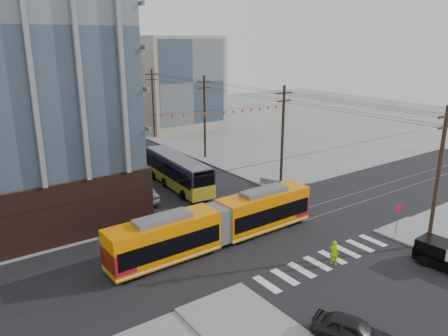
# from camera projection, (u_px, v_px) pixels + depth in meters

# --- Properties ---
(ground) EXTENTS (160.00, 160.00, 0.00)m
(ground) POSITION_uv_depth(u_px,v_px,m) (296.00, 245.00, 34.23)
(ground) COLOR slate
(bg_bldg_ne_near) EXTENTS (14.00, 14.00, 16.00)m
(bg_bldg_ne_near) POSITION_uv_depth(u_px,v_px,m) (173.00, 82.00, 78.28)
(bg_bldg_ne_near) COLOR gray
(bg_bldg_ne_near) RESTS_ON ground
(bg_bldg_ne_far) EXTENTS (16.00, 16.00, 14.00)m
(bg_bldg_ne_far) POSITION_uv_depth(u_px,v_px,m) (136.00, 79.00, 95.27)
(bg_bldg_ne_far) COLOR #8C99A5
(bg_bldg_ne_far) RESTS_ON ground
(utility_pole_near) EXTENTS (0.30, 0.30, 11.00)m
(utility_pole_near) POSITION_uv_depth(u_px,v_px,m) (438.00, 178.00, 32.72)
(utility_pole_near) COLOR black
(utility_pole_near) RESTS_ON ground
(utility_pole_far) EXTENTS (0.30, 0.30, 11.00)m
(utility_pole_far) POSITION_uv_depth(u_px,v_px,m) (117.00, 95.00, 81.05)
(utility_pole_far) COLOR black
(utility_pole_far) RESTS_ON ground
(streetcar) EXTENTS (18.01, 2.91, 3.46)m
(streetcar) POSITION_uv_depth(u_px,v_px,m) (218.00, 224.00, 33.87)
(streetcar) COLOR orange
(streetcar) RESTS_ON ground
(city_bus) EXTENTS (3.49, 12.35, 3.45)m
(city_bus) POSITION_uv_depth(u_px,v_px,m) (177.00, 171.00, 47.37)
(city_bus) COLOR #1B1936
(city_bus) RESTS_ON ground
(black_sedan) EXTENTS (3.25, 4.64, 1.47)m
(black_sedan) POSITION_uv_depth(u_px,v_px,m) (353.00, 331.00, 23.09)
(black_sedan) COLOR black
(black_sedan) RESTS_ON ground
(parked_car_silver) EXTENTS (2.16, 5.13, 1.65)m
(parked_car_silver) POSITION_uv_depth(u_px,v_px,m) (139.00, 194.00, 42.97)
(parked_car_silver) COLOR #999C9E
(parked_car_silver) RESTS_ON ground
(parked_car_white) EXTENTS (2.24, 4.71, 1.33)m
(parked_car_white) POSITION_uv_depth(u_px,v_px,m) (132.00, 192.00, 44.15)
(parked_car_white) COLOR silver
(parked_car_white) RESTS_ON ground
(parked_car_grey) EXTENTS (3.34, 5.32, 1.37)m
(parked_car_grey) POSITION_uv_depth(u_px,v_px,m) (106.00, 174.00, 49.92)
(parked_car_grey) COLOR #565657
(parked_car_grey) RESTS_ON ground
(pedestrian) EXTENTS (0.63, 0.78, 1.84)m
(pedestrian) POSITION_uv_depth(u_px,v_px,m) (334.00, 253.00, 31.09)
(pedestrian) COLOR #9EDD03
(pedestrian) RESTS_ON ground
(stop_sign) EXTENTS (0.93, 0.93, 2.59)m
(stop_sign) POSITION_uv_depth(u_px,v_px,m) (397.00, 221.00, 35.54)
(stop_sign) COLOR #AB1531
(stop_sign) RESTS_ON ground
(jersey_barrier) EXTENTS (2.14, 3.84, 0.76)m
(jersey_barrier) POSITION_uv_depth(u_px,v_px,m) (276.00, 183.00, 47.68)
(jersey_barrier) COLOR slate
(jersey_barrier) RESTS_ON ground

